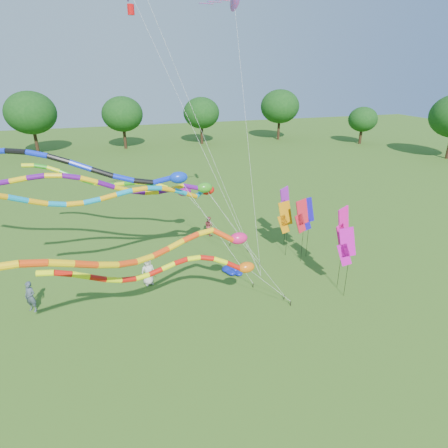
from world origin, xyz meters
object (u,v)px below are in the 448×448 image
object	(u,v)px
person_a	(148,271)
person_b	(30,297)
tube_kite_orange	(156,250)
tube_kite_red	(182,269)
blue_nylon_heap	(231,272)
person_c	(209,226)

from	to	relation	value
person_a	person_b	world-z (taller)	person_b
tube_kite_orange	tube_kite_red	bearing A→B (deg)	32.48
tube_kite_orange	blue_nylon_heap	size ratio (longest dim) A/B	11.32
person_b	blue_nylon_heap	bearing A→B (deg)	36.93
tube_kite_orange	blue_nylon_heap	bearing A→B (deg)	30.16
blue_nylon_heap	person_b	world-z (taller)	person_b
tube_kite_red	blue_nylon_heap	world-z (taller)	tube_kite_red
person_a	person_c	size ratio (longest dim) A/B	1.15
person_b	tube_kite_red	bearing A→B (deg)	6.58
person_a	person_b	distance (m)	6.69
tube_kite_orange	person_a	distance (m)	8.32
blue_nylon_heap	person_b	distance (m)	12.05
tube_kite_orange	person_a	world-z (taller)	tube_kite_orange
person_c	blue_nylon_heap	bearing A→B (deg)	150.80
tube_kite_orange	person_c	distance (m)	15.09
blue_nylon_heap	person_c	world-z (taller)	person_c
tube_kite_orange	blue_nylon_heap	world-z (taller)	tube_kite_orange
tube_kite_orange	person_a	xyz separation A→B (m)	(0.15, 6.81, -4.78)
person_b	person_c	xyz separation A→B (m)	(12.37, 7.05, -0.12)
tube_kite_red	person_b	xyz separation A→B (m)	(-7.83, 4.29, -2.73)
blue_nylon_heap	tube_kite_orange	bearing A→B (deg)	-131.39
person_a	person_c	xyz separation A→B (m)	(5.73, 6.19, -0.12)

